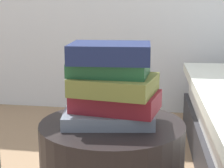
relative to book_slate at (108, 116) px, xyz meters
The scene contains 5 objects.
book_slate is the anchor object (origin of this frame).
book_maroon 0.05m from the book_slate, 17.37° to the left, with size 0.25×0.17×0.06m, color maroon.
book_olive 0.10m from the book_slate, ahead, with size 0.23×0.20×0.05m, color olive.
book_forest 0.15m from the book_slate, 73.15° to the left, with size 0.23×0.16×0.04m, color #1E512D.
book_navy 0.20m from the book_slate, 33.29° to the left, with size 0.24×0.18×0.06m, color #19234C.
Camera 1 is at (0.18, -1.07, 0.91)m, focal length 59.40 mm.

